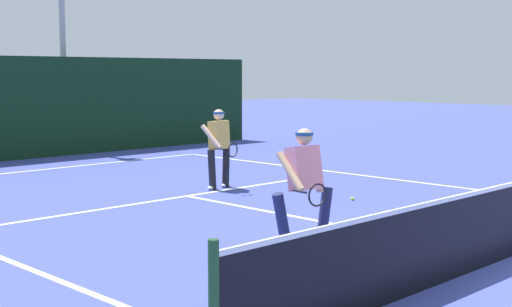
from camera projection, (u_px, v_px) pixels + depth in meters
The scene contains 9 objects.
ground_plane at pixel (509, 257), 9.25m from camera, with size 80.00×80.00×0.00m, color #3C479F.
court_line_baseline_far at pixel (46, 169), 17.60m from camera, with size 9.24×0.10×0.01m, color white.
court_line_service at pixel (187, 196), 13.80m from camera, with size 7.53×0.10×0.01m, color white.
court_line_centre at pixel (317, 221), 11.50m from camera, with size 0.10×6.40×0.01m, color white.
tennis_net at pixel (510, 219), 9.19m from camera, with size 10.13×0.09×1.06m.
player_near at pixel (304, 184), 9.47m from camera, with size 1.01×0.87×1.63m.
player_far at pixel (219, 145), 14.60m from camera, with size 0.71×0.89×1.61m.
tennis_ball at pixel (352, 199), 13.33m from camera, with size 0.07×0.07×0.07m, color #D1E033.
back_fence_windscreen at pixel (0, 109), 19.08m from camera, with size 17.53×0.12×2.78m, color black.
Camera 1 is at (-8.66, -4.14, 2.36)m, focal length 50.83 mm.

